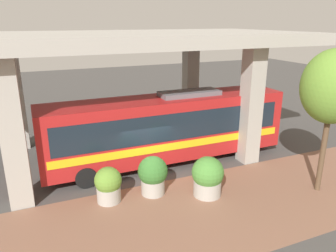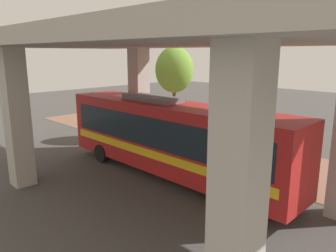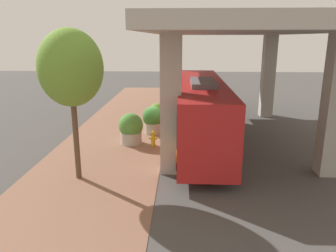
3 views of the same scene
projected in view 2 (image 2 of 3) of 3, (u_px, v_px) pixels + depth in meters
ground_plane at (222, 174)px, 16.30m from camera, size 80.00×80.00×0.00m
sidewalk_strip at (253, 160)px, 18.37m from camera, size 6.00×40.00×0.02m
overpass at (164, 52)px, 12.24m from camera, size 9.40×19.35×6.74m
bus at (171, 135)px, 15.52m from camera, size 2.60×12.91×3.82m
fire_hydrant at (196, 153)px, 18.15m from camera, size 0.48×0.23×0.89m
planter_front at (273, 166)px, 15.05m from camera, size 1.14×1.14×1.57m
planter_middle at (216, 142)px, 18.67m from camera, size 1.39×1.39×1.80m
planter_back at (238, 154)px, 16.45m from camera, size 1.31×1.31×1.76m
street_tree_near at (174, 70)px, 22.25m from camera, size 2.60×2.60×6.31m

